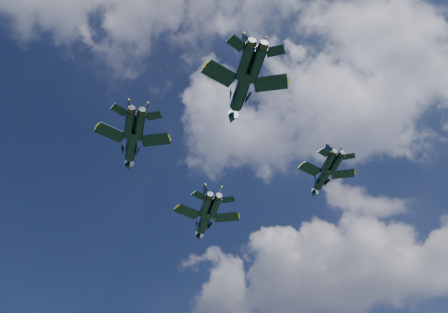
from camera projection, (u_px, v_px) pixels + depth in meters
jet_lead at (204, 222)px, 103.95m from camera, size 14.15×16.69×4.24m
jet_left at (132, 146)px, 90.49m from camera, size 13.94×16.55×4.19m
jet_right at (322, 179)px, 94.99m from camera, size 11.37×13.71×3.46m
jet_slot at (241, 92)px, 78.85m from camera, size 14.22×16.96×4.29m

